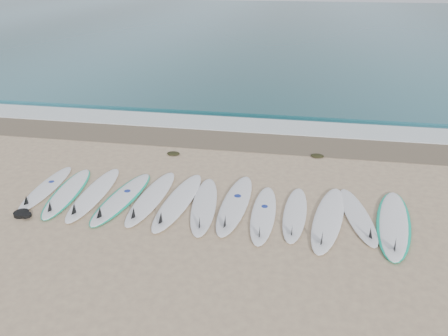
% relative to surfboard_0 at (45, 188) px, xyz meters
% --- Properties ---
extents(ground, '(120.00, 120.00, 0.00)m').
position_rel_surfboard_0_xyz_m(ground, '(3.95, -0.05, -0.05)').
color(ground, tan).
extents(ocean, '(120.00, 55.00, 0.03)m').
position_rel_surfboard_0_xyz_m(ocean, '(3.95, 32.45, -0.04)').
color(ocean, '#205761').
rests_on(ocean, ground).
extents(wet_sand_band, '(120.00, 1.80, 0.01)m').
position_rel_surfboard_0_xyz_m(wet_sand_band, '(3.95, 4.05, -0.05)').
color(wet_sand_band, brown).
rests_on(wet_sand_band, ground).
extents(foam_band, '(120.00, 1.40, 0.04)m').
position_rel_surfboard_0_xyz_m(foam_band, '(3.95, 5.45, -0.03)').
color(foam_band, silver).
rests_on(foam_band, ground).
extents(wave_crest, '(120.00, 1.00, 0.10)m').
position_rel_surfboard_0_xyz_m(wave_crest, '(3.95, 6.95, -0.00)').
color(wave_crest, '#205761').
rests_on(wave_crest, ground).
extents(surfboard_0, '(0.58, 2.40, 0.31)m').
position_rel_surfboard_0_xyz_m(surfboard_0, '(0.00, 0.00, 0.00)').
color(surfboard_0, white).
rests_on(surfboard_0, ground).
extents(surfboard_1, '(0.87, 2.58, 0.32)m').
position_rel_surfboard_0_xyz_m(surfboard_1, '(0.61, -0.11, -0.00)').
color(surfboard_1, white).
rests_on(surfboard_1, ground).
extents(surfboard_2, '(0.61, 2.73, 0.35)m').
position_rel_surfboard_0_xyz_m(surfboard_2, '(1.26, -0.09, 0.01)').
color(surfboard_2, white).
rests_on(surfboard_2, ground).
extents(surfboard_3, '(0.92, 2.69, 0.33)m').
position_rel_surfboard_0_xyz_m(surfboard_3, '(1.98, -0.14, -0.00)').
color(surfboard_3, white).
rests_on(surfboard_3, ground).
extents(surfboard_4, '(0.72, 2.72, 0.34)m').
position_rel_surfboard_0_xyz_m(surfboard_4, '(2.65, -0.04, 0.01)').
color(surfboard_4, white).
rests_on(surfboard_4, ground).
extents(surfboard_5, '(0.83, 2.84, 0.36)m').
position_rel_surfboard_0_xyz_m(surfboard_5, '(3.30, -0.10, 0.01)').
color(surfboard_5, white).
rests_on(surfboard_5, ground).
extents(surfboard_6, '(0.84, 2.66, 0.33)m').
position_rel_surfboard_0_xyz_m(surfboard_6, '(3.93, -0.17, 0.00)').
color(surfboard_6, white).
rests_on(surfboard_6, ground).
extents(surfboard_7, '(0.74, 2.83, 0.36)m').
position_rel_surfboard_0_xyz_m(surfboard_7, '(4.59, 0.00, 0.01)').
color(surfboard_7, white).
rests_on(surfboard_7, ground).
extents(surfboard_8, '(0.52, 2.49, 0.32)m').
position_rel_surfboard_0_xyz_m(surfboard_8, '(5.27, -0.31, 0.00)').
color(surfboard_8, white).
rests_on(surfboard_8, ground).
extents(surfboard_9, '(0.62, 2.39, 0.30)m').
position_rel_surfboard_0_xyz_m(surfboard_9, '(5.93, -0.18, -0.00)').
color(surfboard_9, white).
rests_on(surfboard_9, ground).
extents(surfboard_10, '(1.06, 2.88, 0.36)m').
position_rel_surfboard_0_xyz_m(surfboard_10, '(6.63, -0.27, 0.01)').
color(surfboard_10, white).
rests_on(surfboard_10, ground).
extents(surfboard_11, '(0.91, 2.46, 0.31)m').
position_rel_surfboard_0_xyz_m(surfboard_11, '(7.27, -0.03, 0.00)').
color(surfboard_11, white).
rests_on(surfboard_11, ground).
extents(surfboard_12, '(1.13, 2.93, 0.36)m').
position_rel_surfboard_0_xyz_m(surfboard_12, '(7.96, -0.20, 0.00)').
color(surfboard_12, white).
rests_on(surfboard_12, ground).
extents(seaweed_near, '(0.37, 0.29, 0.07)m').
position_rel_surfboard_0_xyz_m(seaweed_near, '(2.43, 2.63, -0.02)').
color(seaweed_near, black).
rests_on(seaweed_near, ground).
extents(seaweed_far, '(0.37, 0.29, 0.07)m').
position_rel_surfboard_0_xyz_m(seaweed_far, '(6.47, 3.17, -0.02)').
color(seaweed_far, black).
rests_on(seaweed_far, ground).
extents(leash_coil, '(0.46, 0.36, 0.11)m').
position_rel_surfboard_0_xyz_m(leash_coil, '(0.15, -1.17, -0.00)').
color(leash_coil, black).
rests_on(leash_coil, ground).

